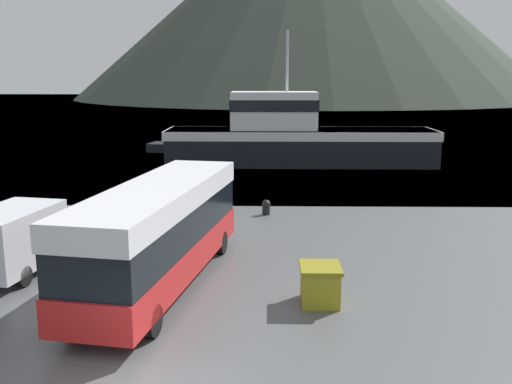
# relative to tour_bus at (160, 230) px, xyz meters

# --- Properties ---
(water_surface) EXTENTS (240.00, 240.00, 0.00)m
(water_surface) POSITION_rel_tour_bus_xyz_m (0.68, 131.79, -1.93)
(water_surface) COLOR slate
(water_surface) RESTS_ON ground
(tour_bus) EXTENTS (4.32, 10.99, 3.44)m
(tour_bus) POSITION_rel_tour_bus_xyz_m (0.00, 0.00, 0.00)
(tour_bus) COLOR red
(tour_bus) RESTS_ON ground
(delivery_van) EXTENTS (3.10, 5.87, 2.39)m
(delivery_van) POSITION_rel_tour_bus_xyz_m (-5.29, 1.32, -0.66)
(delivery_van) COLOR silver
(delivery_van) RESTS_ON ground
(fishing_boat) EXTENTS (20.98, 5.04, 10.29)m
(fishing_boat) POSITION_rel_tour_bus_xyz_m (5.73, 26.69, 0.21)
(fishing_boat) COLOR black
(fishing_boat) RESTS_ON water_surface
(storage_bin) EXTENTS (1.26, 1.39, 1.21)m
(storage_bin) POSITION_rel_tour_bus_xyz_m (5.20, -1.48, -1.31)
(storage_bin) COLOR olive
(storage_bin) RESTS_ON ground
(small_boat) EXTENTS (7.96, 3.80, 0.78)m
(small_boat) POSITION_rel_tour_bus_xyz_m (-3.54, 33.75, -1.54)
(small_boat) COLOR black
(small_boat) RESTS_ON water_surface
(mooring_bollard) EXTENTS (0.46, 0.46, 0.75)m
(mooring_bollard) POSITION_rel_tour_bus_xyz_m (3.50, 9.95, -1.53)
(mooring_bollard) COLOR black
(mooring_bollard) RESTS_ON ground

